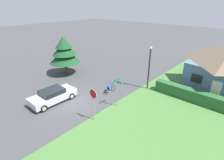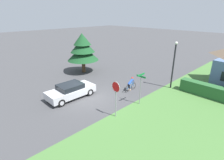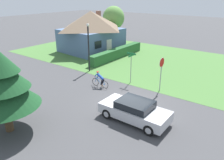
% 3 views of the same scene
% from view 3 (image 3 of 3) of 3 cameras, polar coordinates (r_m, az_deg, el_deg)
% --- Properties ---
extents(ground_plane, '(140.00, 140.00, 0.00)m').
position_cam_3_polar(ground_plane, '(15.77, 4.53, -6.68)').
color(ground_plane, '#424244').
extents(grass_verge_right, '(16.00, 36.00, 0.01)m').
position_cam_3_polar(grass_verge_right, '(26.74, 10.27, 5.11)').
color(grass_verge_right, '#477538').
rests_on(grass_verge_right, ground).
extents(cottage_house, '(8.25, 7.73, 5.34)m').
position_cam_3_polar(cottage_house, '(30.44, -5.49, 12.71)').
color(cottage_house, slate).
rests_on(cottage_house, ground).
extents(hedge_row, '(9.71, 0.90, 1.18)m').
position_cam_3_polar(hedge_row, '(27.21, 1.40, 7.03)').
color(hedge_row, '#285B2D').
rests_on(hedge_row, ground).
extents(sedan_left_lane, '(1.95, 4.40, 1.35)m').
position_cam_3_polar(sedan_left_lane, '(13.79, 5.89, -7.93)').
color(sedan_left_lane, '#BCBCC1').
rests_on(sedan_left_lane, ground).
extents(cyclist, '(0.44, 1.72, 1.39)m').
position_cam_3_polar(cyclist, '(18.56, -3.13, 0.15)').
color(cyclist, black).
rests_on(cyclist, ground).
extents(stop_sign, '(0.79, 0.07, 2.83)m').
position_cam_3_polar(stop_sign, '(17.72, 12.78, 3.25)').
color(stop_sign, gray).
rests_on(stop_sign, ground).
extents(street_lamp, '(0.28, 0.28, 4.87)m').
position_cam_3_polar(street_lamp, '(22.00, -6.15, 9.20)').
color(street_lamp, black).
rests_on(street_lamp, ground).
extents(street_name_sign, '(0.90, 0.90, 2.76)m').
position_cam_3_polar(street_name_sign, '(19.08, 5.01, 4.63)').
color(street_name_sign, gray).
rests_on(street_name_sign, ground).
extents(conifer_tall_near, '(3.95, 3.95, 5.02)m').
position_cam_3_polar(conifer_tall_near, '(13.12, -27.15, -0.39)').
color(conifer_tall_near, '#4C3823').
rests_on(conifer_tall_near, ground).
extents(deciduous_tree_right, '(3.41, 3.41, 5.68)m').
position_cam_3_polar(deciduous_tree_right, '(35.88, 0.41, 15.93)').
color(deciduous_tree_right, '#4C3823').
rests_on(deciduous_tree_right, ground).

